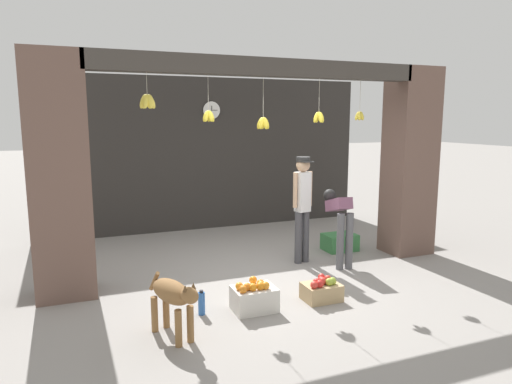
% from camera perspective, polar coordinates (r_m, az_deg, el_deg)
% --- Properties ---
extents(ground_plane, '(60.00, 60.00, 0.00)m').
position_cam_1_polar(ground_plane, '(6.55, 1.51, -10.51)').
color(ground_plane, gray).
extents(shop_back_wall, '(6.54, 0.12, 3.00)m').
position_cam_1_polar(shop_back_wall, '(9.18, -6.17, 4.72)').
color(shop_back_wall, '#2D2B28').
rests_on(shop_back_wall, ground_plane).
extents(shop_pillar_left, '(0.70, 0.60, 3.00)m').
position_cam_1_polar(shop_pillar_left, '(6.02, -23.30, 1.70)').
color(shop_pillar_left, brown).
rests_on(shop_pillar_left, ground_plane).
extents(shop_pillar_right, '(0.70, 0.60, 3.00)m').
position_cam_1_polar(shop_pillar_right, '(7.84, 18.63, 3.54)').
color(shop_pillar_right, brown).
rests_on(shop_pillar_right, ground_plane).
extents(storefront_awning, '(4.64, 0.29, 0.96)m').
position_cam_1_polar(storefront_awning, '(6.30, 1.03, 15.01)').
color(storefront_awning, '#3D3833').
extents(dog, '(0.45, 0.82, 0.65)m').
position_cam_1_polar(dog, '(4.76, -10.31, -12.70)').
color(dog, olive).
rests_on(dog, ground_plane).
extents(shopkeeper, '(0.34, 0.28, 1.64)m').
position_cam_1_polar(shopkeeper, '(6.96, 5.84, -1.14)').
color(shopkeeper, '#424247').
rests_on(shopkeeper, ground_plane).
extents(worker_stooping, '(0.35, 0.83, 1.10)m').
position_cam_1_polar(worker_stooping, '(7.00, 10.39, -3.13)').
color(worker_stooping, '#56565B').
rests_on(worker_stooping, ground_plane).
extents(fruit_crate_oranges, '(0.49, 0.37, 0.36)m').
position_cam_1_polar(fruit_crate_oranges, '(5.42, -0.25, -13.01)').
color(fruit_crate_oranges, silver).
rests_on(fruit_crate_oranges, ground_plane).
extents(fruit_crate_apples, '(0.45, 0.34, 0.29)m').
position_cam_1_polar(fruit_crate_apples, '(5.76, 8.21, -12.01)').
color(fruit_crate_apples, tan).
rests_on(fruit_crate_apples, ground_plane).
extents(produce_box_green, '(0.54, 0.40, 0.28)m').
position_cam_1_polar(produce_box_green, '(7.88, 10.42, -6.18)').
color(produce_box_green, '#387A42').
rests_on(produce_box_green, ground_plane).
extents(water_bottle, '(0.08, 0.08, 0.29)m').
position_cam_1_polar(water_bottle, '(5.36, -6.82, -13.63)').
color(water_bottle, '#2D60AD').
rests_on(water_bottle, ground_plane).
extents(wall_clock, '(0.36, 0.03, 0.36)m').
position_cam_1_polar(wall_clock, '(9.11, -5.58, 10.14)').
color(wall_clock, black).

